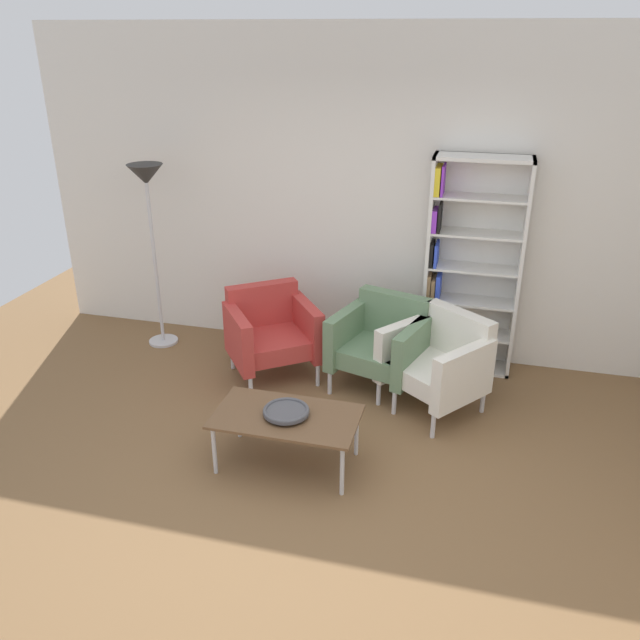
% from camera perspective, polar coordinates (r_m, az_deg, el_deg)
% --- Properties ---
extents(ground_plane, '(8.32, 8.32, 0.00)m').
position_cam_1_polar(ground_plane, '(4.40, -1.77, -15.94)').
color(ground_plane, brown).
extents(plaster_back_panel, '(6.40, 0.12, 2.90)m').
position_cam_1_polar(plaster_back_panel, '(5.93, 4.87, 10.58)').
color(plaster_back_panel, silver).
rests_on(plaster_back_panel, ground_plane).
extents(bookshelf_tall, '(0.80, 0.30, 1.90)m').
position_cam_1_polar(bookshelf_tall, '(5.80, 12.60, 4.34)').
color(bookshelf_tall, silver).
rests_on(bookshelf_tall, ground_plane).
extents(coffee_table_low, '(1.00, 0.56, 0.40)m').
position_cam_1_polar(coffee_table_low, '(4.55, -2.95, -8.65)').
color(coffee_table_low, brown).
rests_on(coffee_table_low, ground_plane).
extents(decorative_bowl, '(0.32, 0.32, 0.05)m').
position_cam_1_polar(decorative_bowl, '(4.52, -2.97, -7.94)').
color(decorative_bowl, '#4C4C51').
rests_on(decorative_bowl, coffee_table_low).
extents(armchair_spare_guest, '(0.95, 0.94, 0.78)m').
position_cam_1_polar(armchair_spare_guest, '(5.70, -4.33, -1.00)').
color(armchair_spare_guest, '#B73833').
rests_on(armchair_spare_guest, ground_plane).
extents(armchair_corner_red, '(0.87, 0.83, 0.78)m').
position_cam_1_polar(armchair_corner_red, '(5.52, 5.45, -1.93)').
color(armchair_corner_red, slate).
rests_on(armchair_corner_red, ground_plane).
extents(armchair_by_bookshelf, '(0.95, 0.94, 0.78)m').
position_cam_1_polar(armchair_by_bookshelf, '(5.28, 10.32, -3.51)').
color(armchair_by_bookshelf, white).
rests_on(armchair_by_bookshelf, ground_plane).
extents(floor_lamp_torchiere, '(0.32, 0.32, 1.74)m').
position_cam_1_polar(floor_lamp_torchiere, '(6.14, -14.81, 10.35)').
color(floor_lamp_torchiere, silver).
rests_on(floor_lamp_torchiere, ground_plane).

